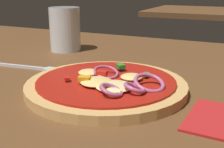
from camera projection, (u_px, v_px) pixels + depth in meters
The scene contains 5 objects.
dining_table at pixel (135, 96), 0.46m from camera, with size 1.39×0.84×0.03m.
pizza at pixel (107, 85), 0.44m from camera, with size 0.24×0.24×0.03m.
fork at pixel (35, 68), 0.55m from camera, with size 0.17×0.03×0.01m.
beer_glass at pixel (65, 30), 0.69m from camera, with size 0.07×0.07×0.10m.
background_table at pixel (217, 13), 1.72m from camera, with size 0.77×0.54×0.03m.
Camera 1 is at (0.15, -0.41, 0.18)m, focal length 47.74 mm.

